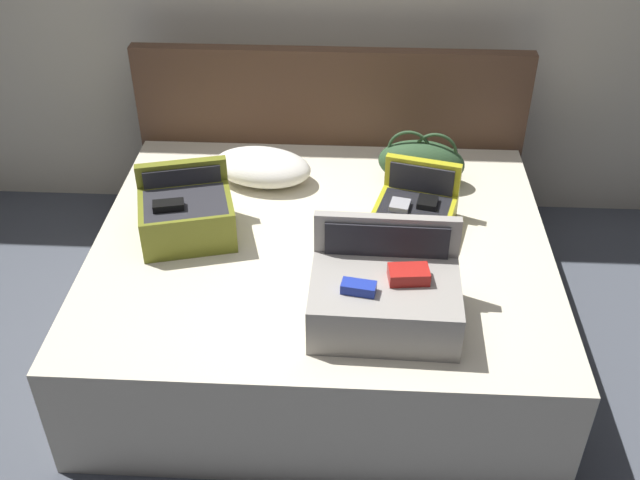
# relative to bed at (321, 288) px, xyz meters

# --- Properties ---
(ground_plane) EXTENTS (12.00, 12.00, 0.00)m
(ground_plane) POSITION_rel_bed_xyz_m (0.00, -0.40, -0.28)
(ground_plane) COLOR #4C515B
(bed) EXTENTS (2.05, 1.78, 0.56)m
(bed) POSITION_rel_bed_xyz_m (0.00, 0.00, 0.00)
(bed) COLOR beige
(bed) RESTS_ON ground
(headboard) EXTENTS (2.10, 0.08, 1.10)m
(headboard) POSITION_rel_bed_xyz_m (0.00, 0.93, 0.27)
(headboard) COLOR #4C3323
(headboard) RESTS_ON ground
(hard_case_large) EXTENTS (0.58, 0.43, 0.38)m
(hard_case_large) POSITION_rel_bed_xyz_m (0.27, -0.53, 0.40)
(hard_case_large) COLOR gray
(hard_case_large) RESTS_ON bed
(hard_case_medium) EXTENTS (0.48, 0.44, 0.30)m
(hard_case_medium) POSITION_rel_bed_xyz_m (-0.61, 0.01, 0.40)
(hard_case_medium) COLOR olive
(hard_case_medium) RESTS_ON bed
(hard_case_small) EXTENTS (0.42, 0.39, 0.27)m
(hard_case_small) POSITION_rel_bed_xyz_m (0.43, 0.15, 0.36)
(hard_case_small) COLOR gold
(hard_case_small) RESTS_ON bed
(duffel_bag) EXTENTS (0.46, 0.27, 0.29)m
(duffel_bag) POSITION_rel_bed_xyz_m (0.47, 0.53, 0.40)
(duffel_bag) COLOR #2D4C2D
(duffel_bag) RESTS_ON bed
(pillow_near_headboard) EXTENTS (0.55, 0.40, 0.16)m
(pillow_near_headboard) POSITION_rel_bed_xyz_m (-0.33, 0.50, 0.36)
(pillow_near_headboard) COLOR white
(pillow_near_headboard) RESTS_ON bed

